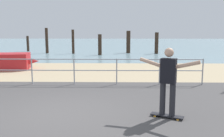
# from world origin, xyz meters

# --- Properties ---
(ground_plane) EXTENTS (24.00, 10.00, 0.04)m
(ground_plane) POSITION_xyz_m (0.00, -1.00, 0.00)
(ground_plane) COLOR #474444
(ground_plane) RESTS_ON ground
(beach_strip) EXTENTS (24.00, 6.00, 0.04)m
(beach_strip) POSITION_xyz_m (0.00, 7.00, 0.00)
(beach_strip) COLOR tan
(beach_strip) RESTS_ON ground
(sea_surface) EXTENTS (72.00, 50.00, 0.04)m
(sea_surface) POSITION_xyz_m (0.00, 35.00, 0.00)
(sea_surface) COLOR #75939E
(sea_surface) RESTS_ON ground
(railing_fence) EXTENTS (13.57, 0.05, 1.05)m
(railing_fence) POSITION_xyz_m (-1.83, 3.60, 0.70)
(railing_fence) COLOR #9EA0A5
(railing_fence) RESTS_ON ground
(skateboard) EXTENTS (0.81, 0.53, 0.08)m
(skateboard) POSITION_xyz_m (2.78, -0.19, 0.07)
(skateboard) COLOR black
(skateboard) RESTS_ON ground
(skateboarder) EXTENTS (1.34, 0.70, 1.65)m
(skateboarder) POSITION_xyz_m (2.78, -0.19, 1.02)
(skateboarder) COLOR #26262B
(skateboarder) RESTS_ON skateboard
(groyne_post_0) EXTENTS (0.25, 0.25, 1.60)m
(groyne_post_0) POSITION_xyz_m (-7.66, 19.43, 0.80)
(groyne_post_0) COLOR #332319
(groyne_post_0) RESTS_ON ground
(groyne_post_1) EXTENTS (0.27, 0.27, 2.39)m
(groyne_post_1) POSITION_xyz_m (-5.08, 17.33, 1.19)
(groyne_post_1) COLOR #332319
(groyne_post_1) RESTS_ON ground
(groyne_post_2) EXTENTS (0.24, 0.24, 2.23)m
(groyne_post_2) POSITION_xyz_m (-2.50, 16.87, 1.12)
(groyne_post_2) COLOR #332319
(groyne_post_2) RESTS_ON ground
(groyne_post_3) EXTENTS (0.32, 0.32, 1.83)m
(groyne_post_3) POSITION_xyz_m (0.08, 15.53, 0.91)
(groyne_post_3) COLOR #332319
(groyne_post_3) RESTS_ON ground
(groyne_post_4) EXTENTS (0.38, 0.38, 2.12)m
(groyne_post_4) POSITION_xyz_m (2.65, 17.57, 1.06)
(groyne_post_4) COLOR #332319
(groyne_post_4) RESTS_ON ground
(groyne_post_5) EXTENTS (0.34, 0.34, 1.98)m
(groyne_post_5) POSITION_xyz_m (5.23, 16.95, 0.99)
(groyne_post_5) COLOR #332319
(groyne_post_5) RESTS_ON ground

